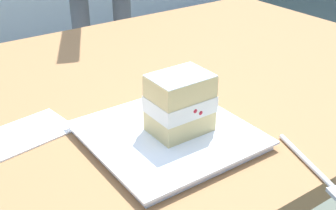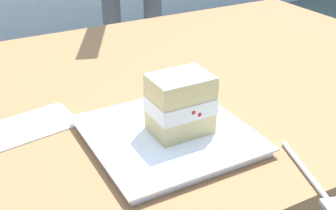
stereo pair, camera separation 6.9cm
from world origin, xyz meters
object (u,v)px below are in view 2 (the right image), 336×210
paper_napkin (32,126)px  cake_slice (180,104)px  dessert_fork (313,180)px  dessert_plate (168,136)px  patio_table (102,135)px

paper_napkin → cake_slice: bearing=-37.5°
dessert_fork → paper_napkin: size_ratio=1.03×
dessert_plate → cake_slice: cake_slice is taller
dessert_plate → dessert_fork: (0.13, -0.20, -0.00)m
patio_table → cake_slice: 0.27m
patio_table → dessert_fork: bearing=-67.2°
dessert_fork → paper_napkin: dessert_fork is taller
dessert_fork → paper_napkin: (-0.31, 0.35, -0.00)m
dessert_fork → paper_napkin: bearing=131.9°
dessert_plate → dessert_fork: 0.23m
dessert_plate → dessert_fork: size_ratio=1.52×
patio_table → cake_slice: bearing=-73.6°
patio_table → dessert_plate: 0.23m
patio_table → dessert_plate: dessert_plate is taller
dessert_plate → patio_table: bearing=101.9°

